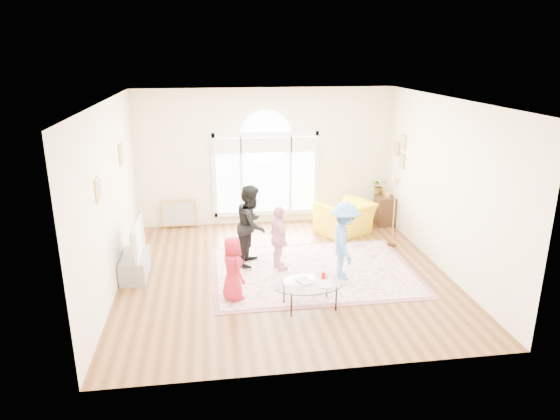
{
  "coord_description": "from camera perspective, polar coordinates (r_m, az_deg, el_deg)",
  "views": [
    {
      "loc": [
        -1.29,
        -8.44,
        4.0
      ],
      "look_at": [
        -0.04,
        0.3,
        1.16
      ],
      "focal_mm": 32.0,
      "sensor_mm": 36.0,
      "label": 1
    }
  ],
  "objects": [
    {
      "name": "plant_pedestal",
      "position": [
        12.37,
        11.09,
        0.31
      ],
      "size": [
        0.2,
        0.2,
        0.7
      ],
      "primitive_type": "cylinder",
      "color": "white",
      "rests_on": "ground"
    },
    {
      "name": "child_red",
      "position": [
        8.31,
        -5.43,
        -6.67
      ],
      "size": [
        0.54,
        0.63,
        1.1
      ],
      "primitive_type": "imported",
      "rotation": [
        0.0,
        0.0,
        2.0
      ],
      "color": "red",
      "rests_on": "area_rug"
    },
    {
      "name": "child_blue",
      "position": [
        9.04,
        7.37,
        -3.53
      ],
      "size": [
        0.64,
        0.98,
        1.43
      ],
      "primitive_type": "imported",
      "rotation": [
        0.0,
        0.0,
        1.45
      ],
      "color": "#5588C8",
      "rests_on": "area_rug"
    },
    {
      "name": "ground",
      "position": [
        9.43,
        0.52,
        -7.29
      ],
      "size": [
        6.0,
        6.0,
        0.0
      ],
      "primitive_type": "plane",
      "color": "#533115",
      "rests_on": "ground"
    },
    {
      "name": "tv_console",
      "position": [
        9.64,
        -16.23,
        -6.1
      ],
      "size": [
        0.45,
        1.0,
        0.42
      ],
      "primitive_type": "cube",
      "color": "gray",
      "rests_on": "ground"
    },
    {
      "name": "rug_border",
      "position": [
        9.53,
        3.8,
        -7.0
      ],
      "size": [
        3.8,
        2.8,
        0.01
      ],
      "primitive_type": "cube",
      "color": "#985763",
      "rests_on": "ground"
    },
    {
      "name": "floor_lamp",
      "position": [
        10.6,
        13.09,
        2.48
      ],
      "size": [
        0.28,
        0.28,
        1.51
      ],
      "color": "black",
      "rests_on": "ground"
    },
    {
      "name": "child_black",
      "position": [
        9.58,
        -3.25,
        -1.72
      ],
      "size": [
        0.82,
        0.92,
        1.57
      ],
      "primitive_type": "imported",
      "rotation": [
        0.0,
        0.0,
        1.22
      ],
      "color": "black",
      "rests_on": "area_rug"
    },
    {
      "name": "room_shell",
      "position": [
        11.61,
        -1.51,
        5.71
      ],
      "size": [
        6.0,
        6.0,
        6.0
      ],
      "color": "#FEF1CB",
      "rests_on": "ground"
    },
    {
      "name": "side_cabinet",
      "position": [
        12.16,
        11.84,
        -0.05
      ],
      "size": [
        0.4,
        0.5,
        0.7
      ],
      "primitive_type": "cube",
      "color": "black",
      "rests_on": "ground"
    },
    {
      "name": "armchair",
      "position": [
        11.4,
        7.42,
        -0.92
      ],
      "size": [
        1.47,
        1.42,
        0.73
      ],
      "primitive_type": "imported",
      "rotation": [
        0.0,
        0.0,
        3.66
      ],
      "color": "yellow",
      "rests_on": "ground"
    },
    {
      "name": "area_rug",
      "position": [
        9.53,
        3.81,
        -6.98
      ],
      "size": [
        3.6,
        2.6,
        0.02
      ],
      "primitive_type": "cube",
      "color": "beige",
      "rests_on": "ground"
    },
    {
      "name": "child_pink",
      "position": [
        9.33,
        -0.12,
        -3.27
      ],
      "size": [
        0.45,
        0.78,
        1.25
      ],
      "primitive_type": "imported",
      "rotation": [
        0.0,
        0.0,
        1.79
      ],
      "color": "#EDA9BE",
      "rests_on": "area_rug"
    },
    {
      "name": "coffee_table",
      "position": [
        8.13,
        3.45,
        -8.5
      ],
      "size": [
        1.26,
        0.9,
        0.54
      ],
      "rotation": [
        0.0,
        0.0,
        0.13
      ],
      "color": "silver",
      "rests_on": "ground"
    },
    {
      "name": "leaning_picture",
      "position": [
        12.05,
        -11.41,
        -1.94
      ],
      "size": [
        0.8,
        0.14,
        0.62
      ],
      "primitive_type": "cube",
      "rotation": [
        -0.14,
        0.0,
        0.0
      ],
      "color": "tan",
      "rests_on": "ground"
    },
    {
      "name": "television",
      "position": [
        9.45,
        -16.46,
        -3.21
      ],
      "size": [
        0.17,
        1.07,
        0.62
      ],
      "color": "black",
      "rests_on": "tv_console"
    },
    {
      "name": "potted_plant",
      "position": [
        12.22,
        11.24,
        2.72
      ],
      "size": [
        0.39,
        0.35,
        0.38
      ],
      "primitive_type": "imported",
      "rotation": [
        0.0,
        0.0,
        0.17
      ],
      "color": "#33722D",
      "rests_on": "plant_pedestal"
    }
  ]
}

